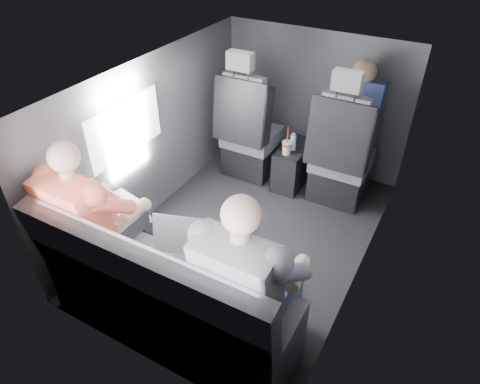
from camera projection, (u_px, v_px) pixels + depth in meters
The scene contains 20 objects.
floor at pixel (249, 235), 3.54m from camera, with size 2.60×2.60×0.00m, color black.
ceiling at pixel (252, 78), 2.75m from camera, with size 2.60×2.60×0.00m, color #B2B2AD.
panel_left at pixel (153, 138), 3.50m from camera, with size 0.02×2.60×1.35m, color #56565B.
panel_right at pixel (372, 202), 2.79m from camera, with size 0.02×2.60×1.35m, color #56565B.
panel_front at pixel (314, 102), 4.07m from camera, with size 1.80×0.02×1.35m, color #56565B.
panel_back at pixel (133, 284), 2.22m from camera, with size 1.80×0.02×1.35m, color #56565B.
side_window at pixel (126, 129), 3.15m from camera, with size 0.02×0.75×0.42m, color white.
seatbelt at pixel (340, 128), 3.37m from camera, with size 0.05×0.01×0.65m, color black.
front_seat_left at pixel (249, 137), 4.08m from camera, with size 0.52×0.58×1.26m.
front_seat_right at pixel (340, 161), 3.72m from camera, with size 0.52×0.58×1.26m.
center_console at pixel (293, 165), 4.05m from camera, with size 0.24×0.48×0.41m.
rear_bench at pixel (168, 299), 2.61m from camera, with size 1.60×0.57×0.92m.
soda_cup at pixel (287, 147), 3.78m from camera, with size 0.09×0.09×0.27m.
water_bottle at pixel (293, 142), 3.84m from camera, with size 0.06×0.06×0.17m.
laptop_white at pixel (115, 203), 2.85m from camera, with size 0.34×0.34×0.23m.
laptop_silver at pixel (193, 236), 2.58m from camera, with size 0.41×0.42×0.25m.
laptop_black at pixel (255, 266), 2.38m from camera, with size 0.37×0.33×0.26m.
passenger_rear_left at pixel (96, 219), 2.72m from camera, with size 0.51×0.63×1.24m.
passenger_rear_right at pixel (250, 281), 2.27m from camera, with size 0.53×0.65×1.27m.
passenger_front_right at pixel (357, 114), 3.70m from camera, with size 0.39×0.39×0.79m.
Camera 1 is at (1.23, -2.36, 2.36)m, focal length 32.00 mm.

